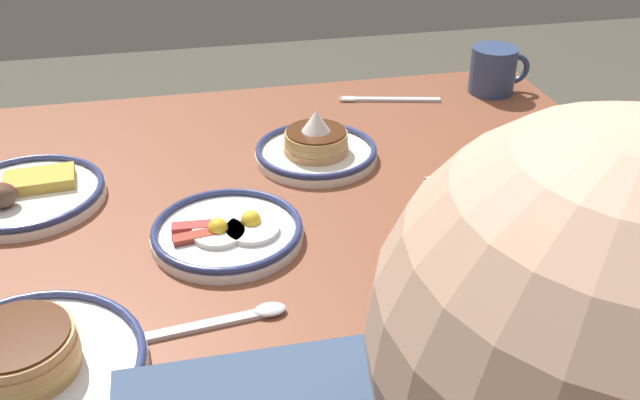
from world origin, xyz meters
TOP-DOWN VIEW (x-y plane):
  - dining_table at (0.00, 0.00)m, footprint 1.20×0.98m
  - plate_near_main at (0.39, -0.10)m, footprint 0.24×0.24m
  - plate_center_pancakes at (0.10, 0.07)m, footprint 0.22×0.22m
  - plate_far_companion at (-0.07, -0.15)m, footprint 0.21×0.21m
  - plate_far_side at (0.34, 0.29)m, footprint 0.26×0.26m
  - coffee_mug at (-0.49, -0.37)m, footprint 0.13×0.09m
  - cell_phone at (-0.35, 0.09)m, footprint 0.16×0.14m
  - paper_napkin at (-0.22, 0.34)m, footprint 0.17×0.17m
  - fork_near at (-0.33, -0.06)m, footprint 0.19×0.07m
  - fork_far at (-0.27, -0.37)m, footprint 0.20×0.06m
  - tea_spoon at (0.12, 0.24)m, footprint 0.20×0.04m

SIDE VIEW (x-z plane):
  - dining_table at x=0.00m, z-range 0.30..1.04m
  - paper_napkin at x=-0.22m, z-range 0.74..0.74m
  - fork_far at x=-0.27m, z-range 0.74..0.75m
  - fork_near at x=-0.33m, z-range 0.74..0.75m
  - cell_phone at x=-0.35m, z-range 0.74..0.75m
  - tea_spoon at x=0.12m, z-range 0.74..0.75m
  - plate_center_pancakes at x=0.10m, z-range 0.73..0.77m
  - plate_near_main at x=0.39m, z-range 0.73..0.78m
  - plate_far_side at x=0.34m, z-range 0.73..0.79m
  - plate_far_companion at x=-0.07m, z-range 0.72..0.80m
  - coffee_mug at x=-0.49m, z-range 0.74..0.84m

